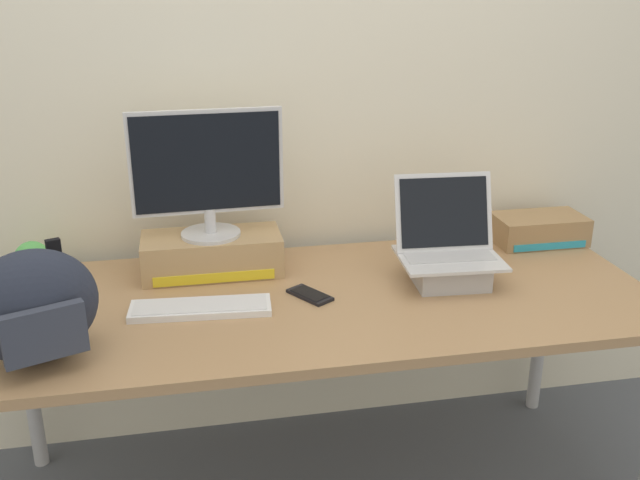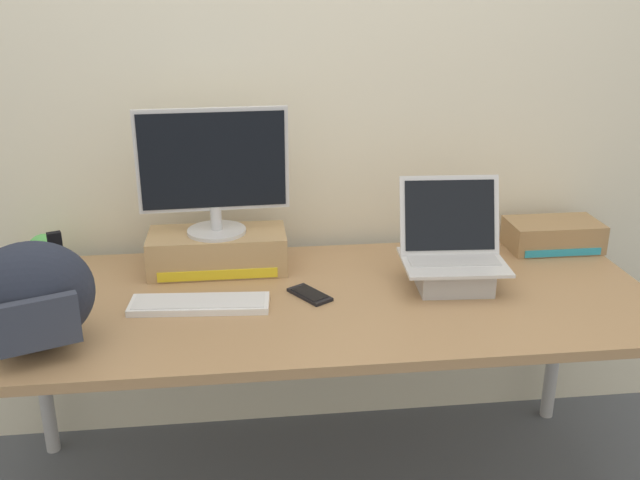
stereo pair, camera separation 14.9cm
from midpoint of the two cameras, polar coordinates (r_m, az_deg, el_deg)
back_wall at (r=2.50m, az=-4.08°, el=12.22°), size 7.00×0.10×2.60m
desk at (r=2.19m, az=-1.96°, el=-5.93°), size 2.03×0.84×0.74m
toner_box_yellow at (r=2.35m, az=-10.43°, el=-1.12°), size 0.44×0.21×0.13m
desktop_monitor at (r=2.26m, az=-10.87°, el=5.34°), size 0.48×0.19×0.41m
open_laptop at (r=2.26m, az=8.34°, el=-1.66°), size 0.33×0.27×0.32m
external_keyboard at (r=2.10m, az=-11.55°, el=-5.37°), size 0.41×0.15×0.02m
messenger_backpack at (r=1.93m, az=-24.06°, el=-4.91°), size 0.37×0.30×0.29m
coffee_mug at (r=2.28m, az=-25.77°, el=-3.89°), size 0.12×0.08×0.10m
cell_phone at (r=2.16m, az=-2.81°, el=-4.41°), size 0.13×0.16×0.01m
plush_toy at (r=2.49m, az=-23.61°, el=-1.41°), size 0.11×0.11×0.11m
toner_box_cyan at (r=2.67m, az=15.56°, el=0.83°), size 0.32×0.18×0.10m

